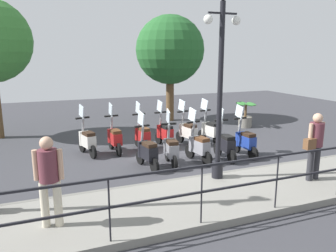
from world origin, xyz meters
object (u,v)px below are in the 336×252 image
(pedestrian_distant, at_px, (49,175))
(tree_distant, at_px, (170,50))
(scooter_near_0, at_px, (245,141))
(scooter_near_4, at_px, (147,151))
(scooter_far_1, at_px, (187,131))
(scooter_far_4, at_px, (115,138))
(scooter_far_5, at_px, (87,140))
(scooter_far_3, at_px, (142,135))
(pedestrian_with_bag, at_px, (315,142))
(potted_palm, at_px, (245,117))
(scooter_near_2, at_px, (199,146))
(lamp_post_near, at_px, (220,102))
(scooter_far_0, at_px, (210,130))
(scooter_near_3, at_px, (171,149))
(scooter_near_1, at_px, (225,144))
(scooter_far_2, at_px, (165,133))

(pedestrian_distant, relative_size, tree_distant, 0.33)
(scooter_near_0, xyz_separation_m, scooter_near_4, (0.04, 3.09, 0.00))
(scooter_far_1, bearing_deg, scooter_far_4, 75.61)
(scooter_near_4, distance_m, scooter_far_5, 2.24)
(scooter_near_4, relative_size, scooter_far_3, 1.00)
(pedestrian_with_bag, distance_m, scooter_near_0, 2.59)
(pedestrian_with_bag, bearing_deg, scooter_far_3, 26.61)
(potted_palm, distance_m, scooter_near_2, 5.19)
(lamp_post_near, distance_m, scooter_far_5, 4.53)
(lamp_post_near, distance_m, scooter_near_4, 2.52)
(scooter_far_0, height_order, scooter_far_1, same)
(pedestrian_with_bag, height_order, scooter_near_0, pedestrian_with_bag)
(scooter_near_0, distance_m, scooter_near_4, 3.09)
(scooter_far_5, bearing_deg, pedestrian_with_bag, -148.16)
(scooter_near_3, relative_size, scooter_far_3, 1.00)
(scooter_far_3, distance_m, scooter_far_5, 1.75)
(lamp_post_near, height_order, scooter_near_1, lamp_post_near)
(lamp_post_near, bearing_deg, tree_distant, -13.26)
(potted_palm, relative_size, scooter_far_0, 0.69)
(scooter_near_4, distance_m, scooter_far_0, 3.24)
(tree_distant, distance_m, scooter_far_4, 6.08)
(pedestrian_distant, xyz_separation_m, scooter_near_0, (2.53, -5.63, -0.60))
(scooter_far_4, bearing_deg, scooter_near_3, -150.59)
(scooter_near_0, distance_m, scooter_far_0, 1.69)
(potted_palm, xyz_separation_m, scooter_near_1, (-3.49, 3.10, 0.04))
(scooter_near_2, bearing_deg, scooter_near_4, 79.30)
(scooter_far_1, xyz_separation_m, scooter_far_2, (0.10, 0.79, 0.00))
(scooter_near_2, bearing_deg, scooter_far_3, 22.53)
(lamp_post_near, xyz_separation_m, potted_palm, (5.01, -4.21, -1.53))
(scooter_near_3, relative_size, scooter_far_0, 1.00)
(scooter_far_1, bearing_deg, pedestrian_distant, 120.78)
(scooter_near_2, relative_size, scooter_near_3, 1.00)
(scooter_far_0, bearing_deg, scooter_near_1, 153.78)
(scooter_near_4, bearing_deg, tree_distant, -36.70)
(scooter_near_1, distance_m, scooter_near_2, 0.82)
(pedestrian_with_bag, distance_m, scooter_far_1, 4.49)
(scooter_near_4, bearing_deg, scooter_near_1, -101.97)
(scooter_far_1, xyz_separation_m, scooter_far_3, (0.05, 1.58, 0.00))
(lamp_post_near, distance_m, scooter_far_3, 3.78)
(scooter_far_0, xyz_separation_m, scooter_far_5, (0.17, 4.15, 0.00))
(lamp_post_near, height_order, scooter_far_4, lamp_post_near)
(potted_palm, distance_m, scooter_near_0, 4.17)
(scooter_near_4, bearing_deg, scooter_far_1, -58.87)
(potted_palm, xyz_separation_m, scooter_far_4, (-1.61, 5.96, 0.04))
(tree_distant, height_order, scooter_near_1, tree_distant)
(pedestrian_with_bag, height_order, scooter_near_3, pedestrian_with_bag)
(pedestrian_with_bag, height_order, scooter_near_1, pedestrian_with_bag)
(scooter_near_0, relative_size, scooter_near_2, 1.00)
(scooter_near_3, distance_m, scooter_far_4, 2.15)
(potted_palm, relative_size, scooter_far_5, 0.69)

